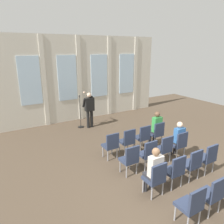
{
  "coord_description": "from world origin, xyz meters",
  "views": [
    {
      "loc": [
        -4.29,
        -3.28,
        3.62
      ],
      "look_at": [
        -0.11,
        3.78,
        1.14
      ],
      "focal_mm": 34.04,
      "sensor_mm": 36.0,
      "label": 1
    }
  ],
  "objects": [
    {
      "name": "chair_r1_c2",
      "position": [
        0.34,
        1.21,
        0.53
      ],
      "size": [
        0.46,
        0.44,
        0.94
      ],
      "color": "#99999E",
      "rests_on": "ground"
    },
    {
      "name": "chair_r2_c2",
      "position": [
        0.34,
        0.11,
        0.53
      ],
      "size": [
        0.46,
        0.44,
        0.94
      ],
      "color": "#99999E",
      "rests_on": "ground"
    },
    {
      "name": "audience_r2_c0",
      "position": [
        -1.02,
        0.19,
        0.73
      ],
      "size": [
        0.36,
        0.39,
        1.31
      ],
      "color": "#2D2D33",
      "rests_on": "ground"
    },
    {
      "name": "mic_stand",
      "position": [
        -0.74,
        5.61,
        0.34
      ],
      "size": [
        0.28,
        0.28,
        1.55
      ],
      "color": "black",
      "rests_on": "ground"
    },
    {
      "name": "chair_r2_c1",
      "position": [
        -0.34,
        0.11,
        0.53
      ],
      "size": [
        0.46,
        0.44,
        0.94
      ],
      "color": "#99999E",
      "rests_on": "ground"
    },
    {
      "name": "chair_r0_c1",
      "position": [
        -0.34,
        2.31,
        0.53
      ],
      "size": [
        0.46,
        0.44,
        0.94
      ],
      "color": "#99999E",
      "rests_on": "ground"
    },
    {
      "name": "chair_r0_c3",
      "position": [
        1.02,
        2.31,
        0.53
      ],
      "size": [
        0.46,
        0.44,
        0.94
      ],
      "color": "#99999E",
      "rests_on": "ground"
    },
    {
      "name": "chair_r1_c3",
      "position": [
        1.02,
        1.21,
        0.53
      ],
      "size": [
        0.46,
        0.44,
        0.94
      ],
      "color": "#99999E",
      "rests_on": "ground"
    },
    {
      "name": "chair_r2_c0",
      "position": [
        -1.02,
        0.11,
        0.53
      ],
      "size": [
        0.46,
        0.44,
        0.94
      ],
      "color": "#99999E",
      "rests_on": "ground"
    },
    {
      "name": "rear_partition",
      "position": [
        0.04,
        6.8,
        2.12
      ],
      "size": [
        8.72,
        0.14,
        4.22
      ],
      "color": "beige",
      "rests_on": "ground"
    },
    {
      "name": "chair_r3_c0",
      "position": [
        -1.02,
        -0.99,
        0.53
      ],
      "size": [
        0.46,
        0.44,
        0.94
      ],
      "color": "#99999E",
      "rests_on": "ground"
    },
    {
      "name": "chair_r0_c0",
      "position": [
        -1.02,
        2.31,
        0.53
      ],
      "size": [
        0.46,
        0.44,
        0.94
      ],
      "color": "#99999E",
      "rests_on": "ground"
    },
    {
      "name": "audience_r0_c3",
      "position": [
        1.02,
        2.39,
        0.75
      ],
      "size": [
        0.36,
        0.39,
        1.35
      ],
      "color": "#2D2D33",
      "rests_on": "ground"
    },
    {
      "name": "chair_r1_c1",
      "position": [
        -0.34,
        1.21,
        0.53
      ],
      "size": [
        0.46,
        0.44,
        0.94
      ],
      "color": "#99999E",
      "rests_on": "ground"
    },
    {
      "name": "audience_r1_c3",
      "position": [
        1.02,
        1.29,
        0.71
      ],
      "size": [
        0.36,
        0.39,
        1.28
      ],
      "color": "#2D2D33",
      "rests_on": "ground"
    },
    {
      "name": "chair_r3_c1",
      "position": [
        -0.34,
        -0.99,
        0.53
      ],
      "size": [
        0.46,
        0.44,
        0.94
      ],
      "color": "#99999E",
      "rests_on": "ground"
    },
    {
      "name": "ground_plane",
      "position": [
        0.0,
        0.0,
        0.0
      ],
      "size": [
        17.71,
        17.71,
        0.0
      ],
      "primitive_type": "plane",
      "color": "brown"
    },
    {
      "name": "chair_r0_c2",
      "position": [
        0.34,
        2.31,
        0.53
      ],
      "size": [
        0.46,
        0.44,
        0.94
      ],
      "color": "#99999E",
      "rests_on": "ground"
    },
    {
      "name": "chair_r1_c0",
      "position": [
        -1.02,
        1.21,
        0.53
      ],
      "size": [
        0.46,
        0.44,
        0.94
      ],
      "color": "#99999E",
      "rests_on": "ground"
    },
    {
      "name": "speaker",
      "position": [
        -0.37,
        5.4,
        0.97
      ],
      "size": [
        0.5,
        0.69,
        1.67
      ],
      "color": "black",
      "rests_on": "ground"
    },
    {
      "name": "chair_r2_c3",
      "position": [
        1.02,
        0.11,
        0.53
      ],
      "size": [
        0.46,
        0.44,
        0.94
      ],
      "color": "#99999E",
      "rests_on": "ground"
    }
  ]
}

